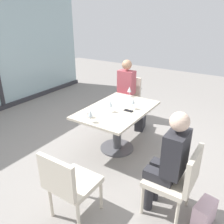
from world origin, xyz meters
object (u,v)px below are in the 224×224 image
(chair_front_left, at_px, (177,178))
(wine_glass_2, at_px, (133,101))
(chair_side_end, at_px, (68,182))
(dining_table_main, at_px, (117,119))
(person_far_right, at_px, (125,88))
(wine_glass_1, at_px, (110,104))
(person_front_left, at_px, (169,159))
(cell_phone_on_table, at_px, (129,111))
(handbag_0, at_px, (140,122))
(handbag_1, at_px, (204,214))
(chair_far_right, at_px, (127,95))
(wine_glass_0, at_px, (90,113))
(coffee_cup, at_px, (89,114))
(handbag_2, at_px, (139,118))
(wine_glass_3, at_px, (129,89))

(chair_front_left, distance_m, wine_glass_2, 1.47)
(chair_side_end, bearing_deg, dining_table_main, 12.53)
(person_far_right, relative_size, wine_glass_1, 6.81)
(dining_table_main, xyz_separation_m, chair_front_left, (-0.81, -1.27, -0.06))
(person_front_left, height_order, cell_phone_on_table, person_front_left)
(wine_glass_2, bearing_deg, handbag_0, 15.58)
(cell_phone_on_table, relative_size, handbag_0, 0.48)
(wine_glass_1, bearing_deg, handbag_1, -110.76)
(dining_table_main, distance_m, person_far_right, 1.22)
(chair_far_right, distance_m, wine_glass_2, 1.33)
(wine_glass_0, distance_m, handbag_0, 1.64)
(coffee_cup, relative_size, handbag_1, 0.30)
(chair_far_right, bearing_deg, wine_glass_2, -146.86)
(chair_front_left, height_order, wine_glass_0, wine_glass_0)
(person_front_left, relative_size, handbag_1, 4.20)
(dining_table_main, xyz_separation_m, person_front_left, (-0.81, -1.16, 0.15))
(handbag_2, bearing_deg, cell_phone_on_table, 172.08)
(person_far_right, relative_size, wine_glass_2, 6.81)
(person_far_right, height_order, wine_glass_3, person_far_right)
(coffee_cup, bearing_deg, wine_glass_3, -2.88)
(dining_table_main, xyz_separation_m, handbag_2, (1.04, 0.12, -0.41))
(wine_glass_0, xyz_separation_m, handbag_2, (1.65, 0.06, -0.72))
(wine_glass_2, bearing_deg, wine_glass_3, 34.62)
(chair_front_left, bearing_deg, cell_phone_on_table, 52.23)
(wine_glass_0, xyz_separation_m, handbag_1, (-0.17, -1.66, -0.72))
(wine_glass_0, distance_m, wine_glass_1, 0.45)
(dining_table_main, bearing_deg, chair_far_right, 22.53)
(person_far_right, bearing_deg, handbag_1, -131.77)
(chair_side_end, xyz_separation_m, handbag_1, (0.73, -1.26, -0.36))
(dining_table_main, relative_size, wine_glass_3, 7.32)
(chair_front_left, bearing_deg, wine_glass_3, 44.51)
(wine_glass_0, distance_m, coffee_cup, 0.19)
(chair_front_left, relative_size, person_far_right, 0.69)
(handbag_0, bearing_deg, wine_glass_2, -178.33)
(handbag_0, bearing_deg, cell_phone_on_table, 179.04)
(chair_far_right, distance_m, coffee_cup, 1.75)
(handbag_0, bearing_deg, dining_table_main, 166.32)
(chair_far_right, height_order, person_front_left, person_front_left)
(chair_far_right, xyz_separation_m, wine_glass_3, (-0.60, -0.38, 0.37))
(chair_side_end, relative_size, handbag_1, 2.90)
(chair_front_left, bearing_deg, chair_far_right, 41.21)
(wine_glass_1, bearing_deg, handbag_2, 4.71)
(wine_glass_2, relative_size, coffee_cup, 2.06)
(coffee_cup, xyz_separation_m, cell_phone_on_table, (0.51, -0.37, -0.04))
(dining_table_main, xyz_separation_m, person_far_right, (1.10, 0.50, 0.15))
(wine_glass_3, bearing_deg, cell_phone_on_table, -151.59)
(dining_table_main, bearing_deg, cell_phone_on_table, -83.31)
(dining_table_main, distance_m, coffee_cup, 0.57)
(person_front_left, height_order, wine_glass_2, person_front_left)
(dining_table_main, bearing_deg, handbag_2, 6.74)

